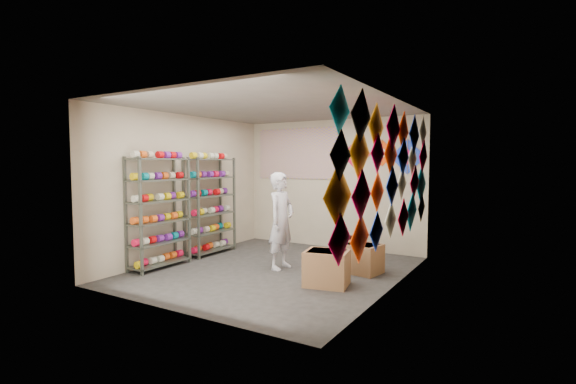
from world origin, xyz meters
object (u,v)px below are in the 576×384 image
Objects in this scene: carton_a at (327,268)px; carton_c at (348,250)px; carton_b at (362,258)px; shopkeeper at (281,221)px; shelf_rack_back at (210,206)px; shelf_rack_front at (159,213)px.

carton_a is 1.54m from carton_c.
carton_c is at bearing 139.78° from carton_b.
shopkeeper is at bearing -151.52° from carton_b.
shelf_rack_back is 3.19m from carton_b.
shopkeeper is 3.17× the size of carton_c.
carton_a is 1.06× the size of carton_b.
shelf_rack_front and shelf_rack_back have the same top height.
carton_c is at bearing 15.59° from shelf_rack_back.
shelf_rack_front is 1.00× the size of shelf_rack_back.
carton_a is at bearing -14.93° from shelf_rack_back.
shelf_rack_front is at bearing 178.19° from carton_a.
shopkeeper is (1.82, -0.28, -0.13)m from shelf_rack_back.
shelf_rack_front is at bearing -145.07° from carton_b.
carton_c is at bearing -37.24° from shopkeeper.
shelf_rack_front is at bearing 120.51° from shopkeeper.
carton_a is (1.10, -0.50, -0.56)m from shopkeeper.
shelf_rack_back is 2.82m from carton_c.
shelf_rack_front is 3.08× the size of carton_a.
shelf_rack_back is (0.00, 1.30, 0.00)m from shelf_rack_front.
shelf_rack_back reaches higher than carton_b.
shopkeeper is 1.33m from carton_a.
carton_a reaches higher than carton_c.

